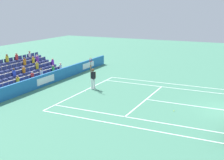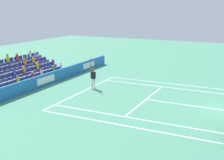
% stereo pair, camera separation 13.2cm
% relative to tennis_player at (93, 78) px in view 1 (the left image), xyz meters
% --- Properties ---
extents(line_baseline, '(10.97, 0.10, 0.01)m').
position_rel_tennis_player_xyz_m(line_baseline, '(0.85, -0.39, -0.99)').
color(line_baseline, white).
rests_on(line_baseline, ground).
extents(line_service, '(8.23, 0.10, 0.01)m').
position_rel_tennis_player_xyz_m(line_service, '(0.85, 5.10, -0.99)').
color(line_service, white).
rests_on(line_service, ground).
extents(line_centre_service, '(0.10, 6.40, 0.01)m').
position_rel_tennis_player_xyz_m(line_centre_service, '(0.85, 8.30, -0.99)').
color(line_centre_service, white).
rests_on(line_centre_service, ground).
extents(line_singles_sideline_left, '(0.10, 11.89, 0.01)m').
position_rel_tennis_player_xyz_m(line_singles_sideline_left, '(4.97, 5.55, -0.99)').
color(line_singles_sideline_left, white).
rests_on(line_singles_sideline_left, ground).
extents(line_singles_sideline_right, '(0.10, 11.89, 0.01)m').
position_rel_tennis_player_xyz_m(line_singles_sideline_right, '(-3.26, 5.55, -0.99)').
color(line_singles_sideline_right, white).
rests_on(line_singles_sideline_right, ground).
extents(line_doubles_sideline_left, '(0.10, 11.89, 0.01)m').
position_rel_tennis_player_xyz_m(line_doubles_sideline_left, '(6.34, 5.55, -0.99)').
color(line_doubles_sideline_left, white).
rests_on(line_doubles_sideline_left, ground).
extents(line_doubles_sideline_right, '(0.10, 11.89, 0.01)m').
position_rel_tennis_player_xyz_m(line_doubles_sideline_right, '(-4.63, 5.55, -0.99)').
color(line_doubles_sideline_right, white).
rests_on(line_doubles_sideline_right, ground).
extents(line_centre_mark, '(0.10, 0.20, 0.01)m').
position_rel_tennis_player_xyz_m(line_centre_mark, '(0.85, -0.29, -0.99)').
color(line_centre_mark, white).
rests_on(line_centre_mark, ground).
extents(sponsor_barrier, '(22.76, 0.22, 1.07)m').
position_rel_tennis_player_xyz_m(sponsor_barrier, '(0.85, -4.42, -0.46)').
color(sponsor_barrier, '#1E66AD').
rests_on(sponsor_barrier, ground).
extents(tennis_player, '(0.51, 0.43, 2.85)m').
position_rel_tennis_player_xyz_m(tennis_player, '(0.00, 0.00, 0.00)').
color(tennis_player, white).
rests_on(tennis_player, ground).
extents(stadium_stand, '(8.68, 3.80, 2.62)m').
position_rel_tennis_player_xyz_m(stadium_stand, '(0.83, -7.35, -0.31)').
color(stadium_stand, gray).
rests_on(stadium_stand, ground).
extents(loose_tennis_ball, '(0.07, 0.07, 0.07)m').
position_rel_tennis_player_xyz_m(loose_tennis_ball, '(2.57, 7.68, -0.96)').
color(loose_tennis_ball, '#D1E533').
rests_on(loose_tennis_ball, ground).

